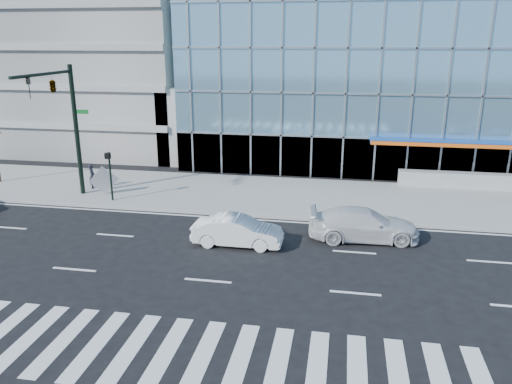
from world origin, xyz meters
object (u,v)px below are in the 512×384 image
Objects in this scene: ped_signal_post at (110,169)px; white_suv at (364,224)px; pedestrian at (92,176)px; traffic_signal at (60,101)px; white_sedan at (238,231)px; tilted_panel at (104,180)px.

ped_signal_post reaches higher than white_suv.
ped_signal_post is 3.50m from pedestrian.
ped_signal_post is 0.55× the size of white_suv.
pedestrian is at bearing 88.32° from traffic_signal.
traffic_signal is at bearing 68.16° from white_sedan.
tilted_panel is at bearing 68.62° from white_suv.
white_sedan is (8.92, -5.04, -1.42)m from ped_signal_post.
ped_signal_post is at bearing -72.04° from tilted_panel.
traffic_signal is 2.67× the size of ped_signal_post.
white_suv is at bearing -132.06° from pedestrian.
tilted_panel is (1.41, -1.13, 0.11)m from pedestrian.
white_suv reaches higher than white_sedan.
white_suv is 3.35× the size of pedestrian.
white_sedan is at bearing -29.46° from ped_signal_post.
ped_signal_post reaches higher than pedestrian.
ped_signal_post is 2.31× the size of tilted_panel.
traffic_signal reaches higher than white_sedan.
tilted_panel is at bearing 132.29° from ped_signal_post.
tilted_panel reaches higher than pedestrian.
white_suv is at bearing -72.80° from white_sedan.
traffic_signal reaches higher than white_suv.
ped_signal_post is at bearing 71.65° from white_suv.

